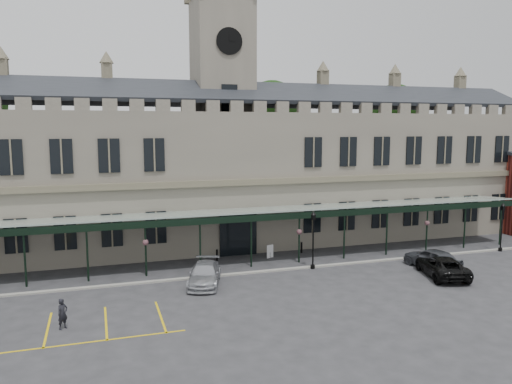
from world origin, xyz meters
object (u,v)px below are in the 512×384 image
object	(u,v)px
station_building	(223,174)
person_a	(63,314)
clock_tower	(222,101)
car_taxi	(205,274)
traffic_cone	(467,275)
sign_board	(270,251)
car_van	(442,266)
car_right_a	(432,258)
lamp_post_mid	(313,235)
lamp_post_right	(502,223)

from	to	relation	value
station_building	person_a	bearing A→B (deg)	-127.66
clock_tower	car_taxi	world-z (taller)	clock_tower
traffic_cone	person_a	xyz separation A→B (m)	(-26.74, -0.48, 0.49)
traffic_cone	sign_board	size ratio (longest dim) A/B	0.67
car_van	car_right_a	xyz separation A→B (m)	(0.60, 1.86, 0.06)
clock_tower	car_right_a	size ratio (longest dim) A/B	5.24
clock_tower	sign_board	bearing A→B (deg)	-71.32
clock_tower	sign_board	xyz separation A→B (m)	(2.27, -6.73, -12.58)
clock_tower	car_taxi	xyz separation A→B (m)	(-4.36, -11.99, -12.39)
traffic_cone	car_right_a	distance (m)	3.20
station_building	sign_board	distance (m)	9.19
sign_board	car_taxi	xyz separation A→B (m)	(-6.63, -5.27, 0.20)
clock_tower	car_taxi	bearing A→B (deg)	-109.98
lamp_post_mid	car_taxi	xyz separation A→B (m)	(-8.69, -1.25, -1.93)
lamp_post_right	person_a	world-z (taller)	lamp_post_right
car_van	car_right_a	bearing A→B (deg)	-92.38
clock_tower	car_taxi	size ratio (longest dim) A/B	4.97
lamp_post_mid	lamp_post_right	bearing A→B (deg)	-0.18
traffic_cone	car_taxi	distance (m)	18.52
clock_tower	car_right_a	distance (m)	22.47
traffic_cone	sign_board	xyz separation A→B (m)	(-11.27, 9.98, 0.18)
traffic_cone	person_a	size ratio (longest dim) A/B	0.43
person_a	lamp_post_right	bearing A→B (deg)	-31.09
clock_tower	lamp_post_mid	size ratio (longest dim) A/B	5.55
sign_board	station_building	bearing A→B (deg)	92.16
car_taxi	clock_tower	bearing A→B (deg)	87.98
car_van	traffic_cone	bearing A→B (deg)	147.87
station_building	person_a	size ratio (longest dim) A/B	35.77
clock_tower	person_a	xyz separation A→B (m)	(-13.20, -17.19, -12.27)
lamp_post_mid	person_a	size ratio (longest dim) A/B	2.67
station_building	clock_tower	bearing A→B (deg)	90.00
car_taxi	sign_board	bearing A→B (deg)	56.40
station_building	lamp_post_right	bearing A→B (deg)	-25.78
station_building	clock_tower	size ratio (longest dim) A/B	2.42
car_right_a	car_taxi	bearing A→B (deg)	-14.51
clock_tower	car_van	xyz separation A→B (m)	(12.40, -15.45, -12.37)
station_building	car_right_a	distance (m)	19.58
car_van	person_a	world-z (taller)	person_a
sign_board	car_right_a	xyz separation A→B (m)	(10.73, -6.86, 0.28)
station_building	car_taxi	size ratio (longest dim) A/B	12.02
sign_board	car_van	distance (m)	13.37
clock_tower	lamp_post_mid	bearing A→B (deg)	-68.06
car_van	person_a	size ratio (longest dim) A/B	3.19
lamp_post_mid	sign_board	distance (m)	4.98
lamp_post_right	person_a	size ratio (longest dim) A/B	2.55
car_taxi	car_right_a	distance (m)	17.43
lamp_post_right	car_right_a	size ratio (longest dim) A/B	0.90
clock_tower	lamp_post_mid	distance (m)	15.61
lamp_post_right	sign_board	bearing A→B (deg)	168.44
car_taxi	person_a	xyz separation A→B (m)	(-8.84, -5.20, 0.11)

